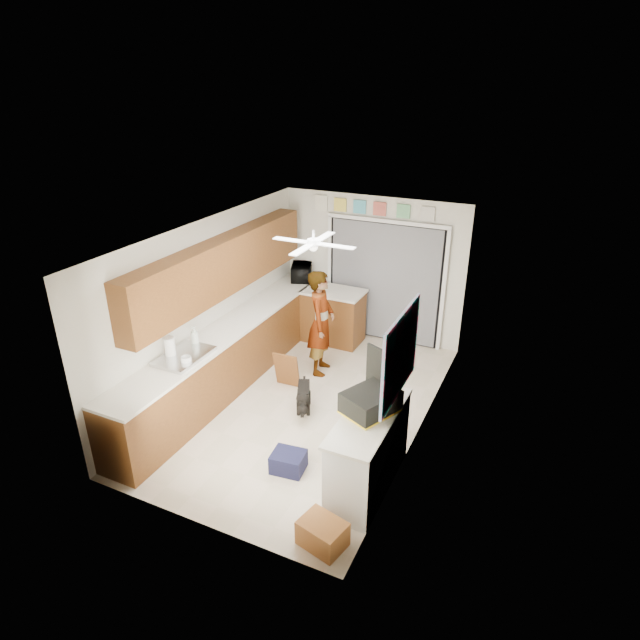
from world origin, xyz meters
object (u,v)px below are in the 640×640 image
(suitcase, at_px, (371,402))
(man, at_px, (321,323))
(soap_bottle, at_px, (195,336))
(cardboard_box, at_px, (323,534))
(paper_towel_roll, at_px, (170,348))
(cup, at_px, (186,360))
(dog, at_px, (304,396))
(microwave, at_px, (302,272))
(navy_crate, at_px, (288,462))

(suitcase, height_order, man, man)
(soap_bottle, relative_size, cardboard_box, 0.63)
(paper_towel_roll, bearing_deg, cup, -11.08)
(dog, bearing_deg, man, 78.48)
(paper_towel_roll, bearing_deg, microwave, 86.29)
(microwave, distance_m, paper_towel_roll, 3.33)
(cardboard_box, bearing_deg, navy_crate, 134.95)
(microwave, relative_size, cardboard_box, 1.14)
(navy_crate, distance_m, man, 2.49)
(cup, height_order, suitcase, suitcase)
(paper_towel_roll, xyz_separation_m, navy_crate, (1.86, -0.29, -0.97))
(soap_bottle, bearing_deg, microwave, 87.20)
(microwave, bearing_deg, cup, 158.92)
(paper_towel_roll, xyz_separation_m, man, (1.21, 2.00, -0.25))
(microwave, bearing_deg, suitcase, -165.23)
(cup, relative_size, cardboard_box, 0.31)
(microwave, bearing_deg, soap_bottle, 154.82)
(paper_towel_roll, bearing_deg, suitcase, -1.01)
(cup, bearing_deg, navy_crate, -8.59)
(paper_towel_roll, relative_size, man, 0.17)
(navy_crate, bearing_deg, man, 105.74)
(cup, distance_m, suitcase, 2.48)
(cup, height_order, paper_towel_roll, paper_towel_roll)
(cup, bearing_deg, soap_bottle, 114.64)
(cardboard_box, bearing_deg, soap_bottle, 149.43)
(cup, relative_size, paper_towel_roll, 0.48)
(soap_bottle, xyz_separation_m, man, (1.14, 1.58, -0.24))
(microwave, bearing_deg, man, -165.20)
(cup, distance_m, dog, 1.70)
(suitcase, bearing_deg, paper_towel_roll, -156.32)
(paper_towel_roll, relative_size, cardboard_box, 0.64)
(cardboard_box, distance_m, man, 3.53)
(suitcase, distance_m, cardboard_box, 1.42)
(soap_bottle, height_order, navy_crate, soap_bottle)
(man, bearing_deg, navy_crate, -176.56)
(dog, bearing_deg, navy_crate, -95.49)
(microwave, bearing_deg, dog, -175.09)
(soap_bottle, xyz_separation_m, cardboard_box, (2.62, -1.55, -0.94))
(paper_towel_roll, xyz_separation_m, dog, (1.46, 0.91, -0.87))
(suitcase, bearing_deg, soap_bottle, -165.16)
(cardboard_box, bearing_deg, cup, 155.95)
(soap_bottle, xyz_separation_m, cup, (0.22, -0.48, -0.09))
(cup, xyz_separation_m, suitcase, (2.48, 0.01, 0.07))
(dog, bearing_deg, suitcase, -60.32)
(navy_crate, height_order, dog, dog)
(paper_towel_roll, relative_size, suitcase, 0.50)
(soap_bottle, distance_m, suitcase, 2.73)
(soap_bottle, distance_m, paper_towel_roll, 0.43)
(soap_bottle, relative_size, cup, 2.04)
(cardboard_box, xyz_separation_m, navy_crate, (-0.83, 0.84, -0.02))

